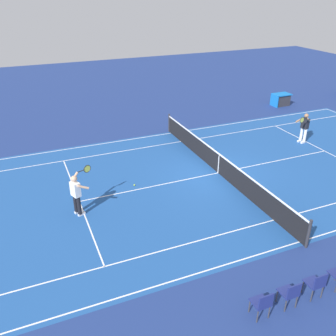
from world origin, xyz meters
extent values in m
plane|color=navy|center=(0.00, 0.00, 0.00)|extent=(60.00, 60.00, 0.00)
cube|color=#1E4C93|center=(0.00, 0.00, 0.00)|extent=(24.20, 11.40, 0.00)
cube|color=white|center=(0.00, -5.50, 0.00)|extent=(23.80, 0.05, 0.01)
cube|color=white|center=(0.00, 5.50, 0.00)|extent=(23.80, 0.05, 0.01)
cube|color=white|center=(0.00, -4.11, 0.00)|extent=(23.80, 0.05, 0.01)
cube|color=white|center=(0.00, 4.11, 0.00)|extent=(23.80, 0.05, 0.01)
cube|color=white|center=(6.40, 0.00, 0.00)|extent=(0.05, 8.22, 0.01)
cube|color=white|center=(-6.40, 0.00, 0.00)|extent=(0.05, 8.22, 0.01)
cube|color=white|center=(0.00, 0.00, 0.00)|extent=(12.80, 0.05, 0.01)
cylinder|color=#2D2D33|center=(0.00, -5.80, 0.54)|extent=(0.10, 0.10, 1.08)
cylinder|color=#2D2D33|center=(0.00, 5.80, 0.54)|extent=(0.10, 0.10, 1.08)
cube|color=black|center=(0.00, 0.00, 0.44)|extent=(0.02, 11.60, 0.88)
cube|color=white|center=(0.00, 0.00, 0.95)|extent=(0.04, 11.60, 0.06)
cube|color=white|center=(0.00, 0.00, 0.44)|extent=(0.04, 0.06, 0.88)
cylinder|color=black|center=(6.55, 1.02, 0.45)|extent=(0.15, 0.15, 0.74)
cube|color=white|center=(6.50, 0.99, 0.04)|extent=(0.30, 0.20, 0.09)
cylinder|color=black|center=(6.64, 0.79, 0.45)|extent=(0.15, 0.15, 0.74)
cube|color=white|center=(6.58, 0.77, 0.04)|extent=(0.30, 0.20, 0.09)
cube|color=white|center=(6.60, 0.90, 1.10)|extent=(0.36, 0.44, 0.56)
sphere|color=#DBAA84|center=(6.60, 0.90, 1.53)|extent=(0.23, 0.23, 0.23)
cylinder|color=#DBAA84|center=(6.33, 1.10, 1.23)|extent=(0.41, 0.11, 0.26)
cylinder|color=#DBAA84|center=(6.53, 0.58, 1.43)|extent=(0.38, 0.34, 0.30)
cylinder|color=#232326|center=(6.26, 0.41, 1.54)|extent=(0.27, 0.13, 0.04)
torus|color=#232326|center=(5.99, 0.31, 1.54)|extent=(0.30, 0.14, 0.31)
cylinder|color=#C6D84C|center=(5.99, 0.31, 1.54)|extent=(0.25, 0.10, 0.27)
cylinder|color=white|center=(-6.11, -1.54, 0.45)|extent=(0.15, 0.15, 0.74)
cube|color=white|center=(-6.05, -1.53, 0.04)|extent=(0.29, 0.16, 0.09)
cylinder|color=white|center=(-6.15, -1.30, 0.45)|extent=(0.15, 0.15, 0.74)
cube|color=white|center=(-6.09, -1.29, 0.04)|extent=(0.29, 0.16, 0.09)
cube|color=black|center=(-6.13, -1.42, 1.10)|extent=(0.30, 0.42, 0.56)
sphere|color=#9E704C|center=(-6.13, -1.42, 1.53)|extent=(0.23, 0.23, 0.23)
cylinder|color=#9E704C|center=(-5.91, -1.67, 1.23)|extent=(0.42, 0.15, 0.26)
cylinder|color=#9E704C|center=(-6.01, -1.12, 1.43)|extent=(0.41, 0.28, 0.30)
cylinder|color=#232326|center=(-5.71, -1.00, 1.54)|extent=(0.28, 0.08, 0.04)
torus|color=#232326|center=(-5.42, -0.95, 1.54)|extent=(0.31, 0.08, 0.31)
cylinder|color=#C6D84C|center=(-5.42, -0.95, 1.54)|extent=(0.27, 0.05, 0.27)
sphere|color=#CCE01E|center=(3.95, -0.37, 0.03)|extent=(0.07, 0.07, 0.07)
cylinder|color=#38383D|center=(0.63, 7.33, 0.22)|extent=(0.04, 0.04, 0.44)
cylinder|color=#38383D|center=(0.27, 7.33, 0.22)|extent=(0.04, 0.04, 0.44)
cylinder|color=#38383D|center=(0.63, 7.69, 0.22)|extent=(0.04, 0.04, 0.44)
cylinder|color=#38383D|center=(1.51, 7.33, 0.22)|extent=(0.04, 0.04, 0.44)
cylinder|color=#38383D|center=(1.15, 7.33, 0.22)|extent=(0.04, 0.04, 0.44)
cylinder|color=#38383D|center=(1.51, 7.69, 0.22)|extent=(0.04, 0.04, 0.44)
cylinder|color=#38383D|center=(1.15, 7.69, 0.22)|extent=(0.04, 0.04, 0.44)
cube|color=navy|center=(1.33, 7.51, 0.46)|extent=(0.44, 0.44, 0.04)
cube|color=navy|center=(1.33, 7.71, 0.68)|extent=(0.44, 0.04, 0.40)
cylinder|color=#38383D|center=(2.40, 7.33, 0.22)|extent=(0.04, 0.04, 0.44)
cylinder|color=#38383D|center=(2.04, 7.33, 0.22)|extent=(0.04, 0.04, 0.44)
cylinder|color=#38383D|center=(2.40, 7.69, 0.22)|extent=(0.04, 0.04, 0.44)
cylinder|color=#38383D|center=(2.04, 7.69, 0.22)|extent=(0.04, 0.04, 0.44)
cube|color=navy|center=(2.22, 7.51, 0.46)|extent=(0.44, 0.44, 0.04)
cube|color=navy|center=(2.22, 7.71, 0.68)|extent=(0.44, 0.04, 0.40)
cylinder|color=#38383D|center=(3.29, 7.33, 0.22)|extent=(0.04, 0.04, 0.44)
cylinder|color=#38383D|center=(2.93, 7.33, 0.22)|extent=(0.04, 0.04, 0.44)
cylinder|color=#38383D|center=(3.29, 7.69, 0.22)|extent=(0.04, 0.04, 0.44)
cylinder|color=#38383D|center=(2.93, 7.69, 0.22)|extent=(0.04, 0.04, 0.44)
cube|color=navy|center=(3.11, 7.51, 0.46)|extent=(0.44, 0.44, 0.04)
cube|color=navy|center=(3.11, 7.71, 0.68)|extent=(0.44, 0.04, 0.40)
cube|color=#2D2D33|center=(-9.46, -7.49, 0.40)|extent=(1.10, 0.70, 0.80)
cube|color=blue|center=(-9.46, -7.49, 0.82)|extent=(1.24, 0.84, 0.06)
cube|color=blue|center=(-8.86, -7.49, 0.42)|extent=(0.06, 0.84, 0.84)
camera|label=1|loc=(7.97, 12.88, 7.80)|focal=38.97mm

